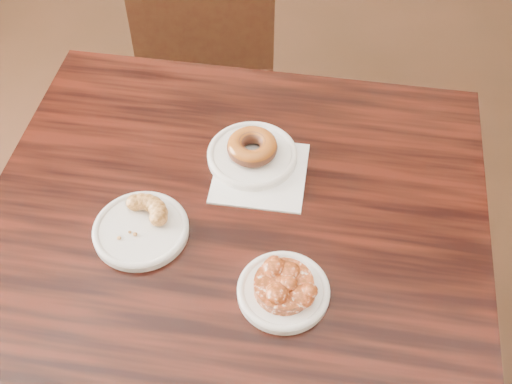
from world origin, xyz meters
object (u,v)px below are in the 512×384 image
(chair_far, at_px, (205,38))
(cruller_fragment, at_px, (139,223))
(apple_fritter, at_px, (284,284))
(cafe_table, at_px, (234,338))
(glazed_donut, at_px, (252,147))

(chair_far, xyz_separation_m, cruller_fragment, (0.24, -0.91, 0.33))
(apple_fritter, relative_size, cruller_fragment, 1.24)
(apple_fritter, bearing_deg, cruller_fragment, 170.65)
(cafe_table, distance_m, cruller_fragment, 0.43)
(glazed_donut, bearing_deg, chair_far, 118.11)
(cafe_table, distance_m, chair_far, 0.96)
(chair_far, relative_size, cruller_fragment, 8.57)
(glazed_donut, xyz_separation_m, apple_fritter, (0.13, -0.26, -0.01))
(chair_far, height_order, cruller_fragment, chair_far)
(cruller_fragment, bearing_deg, apple_fritter, -9.35)
(apple_fritter, xyz_separation_m, cruller_fragment, (-0.26, 0.04, -0.00))
(chair_far, bearing_deg, cafe_table, 92.14)
(glazed_donut, bearing_deg, cafe_table, -85.19)
(cafe_table, xyz_separation_m, glazed_donut, (-0.02, 0.18, 0.41))
(cafe_table, bearing_deg, apple_fritter, -42.12)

